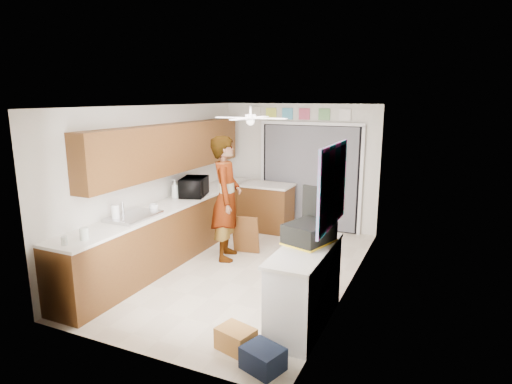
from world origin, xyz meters
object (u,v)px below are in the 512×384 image
(suitcase, at_px, (309,233))
(navy_crate, at_px, (263,358))
(cup, at_px, (154,208))
(cardboard_box, at_px, (236,339))
(microwave, at_px, (194,187))
(soap_bottle, at_px, (175,189))
(dog, at_px, (290,234))
(paper_towel_roll, at_px, (115,213))
(man, at_px, (226,198))

(suitcase, bearing_deg, navy_crate, -76.15)
(cup, xyz_separation_m, cardboard_box, (2.11, -1.43, -0.87))
(microwave, bearing_deg, soap_bottle, 129.37)
(suitcase, xyz_separation_m, dog, (-1.08, 2.35, -0.87))
(navy_crate, relative_size, dog, 0.78)
(soap_bottle, xyz_separation_m, paper_towel_roll, (0.03, -1.47, -0.05))
(paper_towel_roll, bearing_deg, microwave, 84.79)
(navy_crate, distance_m, man, 3.19)
(cup, xyz_separation_m, dog, (1.50, 1.93, -0.80))
(microwave, bearing_deg, man, -123.52)
(soap_bottle, relative_size, navy_crate, 0.88)
(microwave, bearing_deg, paper_towel_roll, 157.04)
(paper_towel_roll, distance_m, suitcase, 2.73)
(microwave, distance_m, man, 0.78)
(navy_crate, bearing_deg, suitcase, 86.68)
(microwave, relative_size, dog, 1.21)
(cup, bearing_deg, dog, 52.22)
(cardboard_box, bearing_deg, suitcase, 65.13)
(soap_bottle, relative_size, man, 0.16)
(suitcase, relative_size, man, 0.28)
(microwave, bearing_deg, dog, -78.48)
(cup, xyz_separation_m, paper_towel_roll, (-0.14, -0.66, 0.06))
(suitcase, height_order, man, man)
(paper_towel_roll, bearing_deg, dog, 57.71)
(soap_bottle, xyz_separation_m, navy_crate, (2.68, -2.43, -0.99))
(microwave, distance_m, cardboard_box, 3.43)
(soap_bottle, bearing_deg, navy_crate, -42.21)
(suitcase, relative_size, cardboard_box, 1.49)
(suitcase, bearing_deg, microwave, 166.45)
(microwave, bearing_deg, navy_crate, -155.37)
(cup, relative_size, suitcase, 0.23)
(microwave, bearing_deg, cardboard_box, -158.23)
(paper_towel_roll, xyz_separation_m, cardboard_box, (2.25, -0.77, -0.94))
(suitcase, bearing_deg, man, 161.32)
(soap_bottle, bearing_deg, dog, 33.96)
(microwave, height_order, cup, microwave)
(soap_bottle, bearing_deg, paper_towel_roll, -88.81)
(cardboard_box, bearing_deg, microwave, 129.52)
(cardboard_box, bearing_deg, navy_crate, -25.98)
(suitcase, distance_m, dog, 2.73)
(cup, bearing_deg, navy_crate, -32.92)
(paper_towel_roll, bearing_deg, cup, 77.88)
(cup, xyz_separation_m, navy_crate, (2.51, -1.62, -0.88))
(dog, bearing_deg, navy_crate, -78.86)
(paper_towel_roll, height_order, dog, paper_towel_roll)
(cardboard_box, relative_size, navy_crate, 1.01)
(paper_towel_roll, xyz_separation_m, dog, (1.64, 2.59, -0.86))
(cardboard_box, xyz_separation_m, navy_crate, (0.40, -0.19, -0.00))
(paper_towel_roll, xyz_separation_m, man, (0.91, 1.56, -0.04))
(navy_crate, height_order, man, man)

